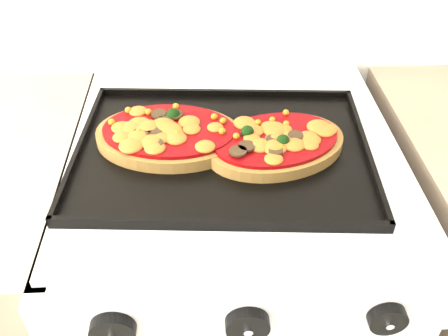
{
  "coord_description": "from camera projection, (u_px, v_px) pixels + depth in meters",
  "views": [
    {
      "loc": [
        -0.08,
        0.98,
        1.45
      ],
      "look_at": [
        -0.05,
        1.62,
        0.92
      ],
      "focal_mm": 40.0,
      "sensor_mm": 36.0,
      "label": 1
    }
  ],
  "objects": [
    {
      "name": "pizza_right",
      "position": [
        276.0,
        142.0,
        0.86
      ],
      "size": [
        0.28,
        0.23,
        0.04
      ],
      "primitive_type": null,
      "rotation": [
        0.0,
        0.0,
        0.27
      ],
      "color": "olive",
      "rests_on": "baking_tray"
    },
    {
      "name": "pizza_left",
      "position": [
        169.0,
        133.0,
        0.87
      ],
      "size": [
        0.28,
        0.21,
        0.04
      ],
      "primitive_type": null,
      "rotation": [
        0.0,
        0.0,
        -0.12
      ],
      "color": "olive",
      "rests_on": "baking_tray"
    },
    {
      "name": "knob_right",
      "position": [
        387.0,
        319.0,
        0.68
      ],
      "size": [
        0.05,
        0.02,
        0.05
      ],
      "primitive_type": "cylinder",
      "rotation": [
        1.57,
        0.0,
        0.0
      ],
      "color": "black",
      "rests_on": "control_panel"
    },
    {
      "name": "control_panel",
      "position": [
        249.0,
        312.0,
        0.69
      ],
      "size": [
        0.6,
        0.02,
        0.09
      ],
      "primitive_type": "cube",
      "color": "silver",
      "rests_on": "stove"
    },
    {
      "name": "stove",
      "position": [
        232.0,
        299.0,
        1.18
      ],
      "size": [
        0.6,
        0.6,
        0.91
      ],
      "primitive_type": "cube",
      "color": "silver",
      "rests_on": "floor"
    },
    {
      "name": "knob_left",
      "position": [
        113.0,
        331.0,
        0.67
      ],
      "size": [
        0.06,
        0.02,
        0.06
      ],
      "primitive_type": "cylinder",
      "rotation": [
        1.57,
        0.0,
        0.0
      ],
      "color": "black",
      "rests_on": "control_panel"
    },
    {
      "name": "knob_center",
      "position": [
        248.0,
        325.0,
        0.67
      ],
      "size": [
        0.06,
        0.02,
        0.06
      ],
      "primitive_type": "cylinder",
      "rotation": [
        1.57,
        0.0,
        0.0
      ],
      "color": "black",
      "rests_on": "control_panel"
    },
    {
      "name": "baking_tray",
      "position": [
        223.0,
        149.0,
        0.87
      ],
      "size": [
        0.53,
        0.41,
        0.02
      ],
      "primitive_type": "cube",
      "rotation": [
        0.0,
        0.0,
        -0.07
      ],
      "color": "black",
      "rests_on": "stove"
    }
  ]
}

